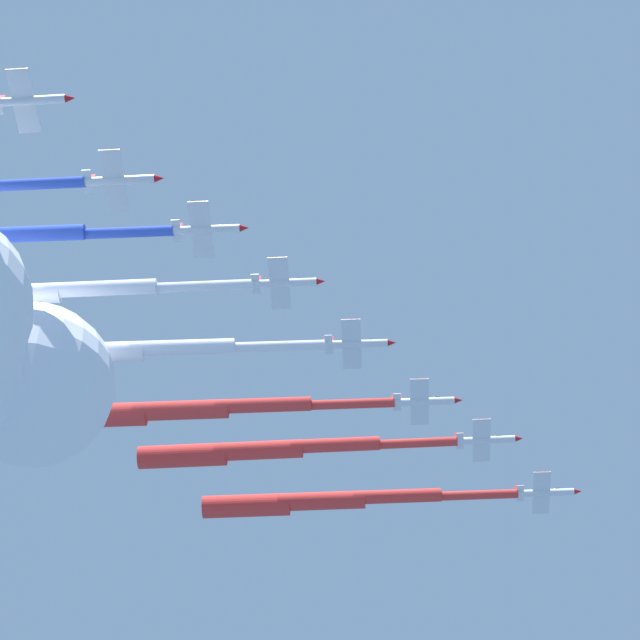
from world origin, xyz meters
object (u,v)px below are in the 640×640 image
(jet_port_inner, at_px, (259,451))
(jet_starboard_inner, at_px, (180,411))
(jet_starboard_mid, at_px, (4,296))
(jet_lead, at_px, (321,502))
(jet_port_mid, at_px, (90,353))

(jet_port_inner, height_order, jet_starboard_inner, jet_port_inner)
(jet_starboard_mid, bearing_deg, jet_lead, -76.10)
(jet_port_inner, bearing_deg, jet_starboard_inner, 105.06)
(jet_lead, distance_m, jet_port_inner, 13.79)
(jet_lead, bearing_deg, jet_port_mid, 104.38)
(jet_port_inner, bearing_deg, jet_lead, -73.17)
(jet_port_inner, xyz_separation_m, jet_starboard_inner, (-3.96, 14.73, -1.54))
(jet_port_inner, xyz_separation_m, jet_starboard_mid, (-10.29, 44.47, 1.51))
(jet_port_inner, height_order, jet_starboard_mid, jet_starboard_mid)
(jet_starboard_inner, bearing_deg, jet_port_mid, 101.62)
(jet_port_mid, bearing_deg, jet_starboard_mid, 102.44)
(jet_port_mid, bearing_deg, jet_port_inner, -76.70)
(jet_lead, bearing_deg, jet_port_inner, 106.83)
(jet_lead, height_order, jet_starboard_mid, jet_starboard_mid)
(jet_starboard_inner, distance_m, jet_starboard_mid, 30.56)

